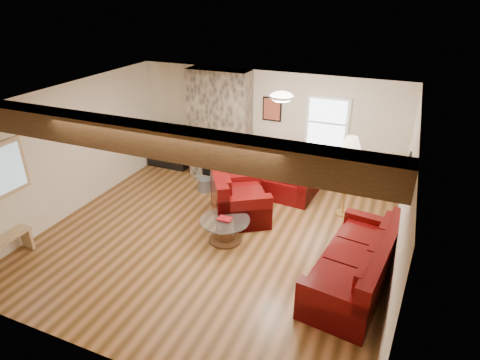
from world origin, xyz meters
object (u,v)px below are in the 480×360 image
object	(u,v)px
tv_cabinet	(169,156)
loveseat	(276,173)
sofa_three	(355,260)
coffee_table	(225,230)
armchair_red	(240,196)
television	(167,137)
floor_lamp	(351,149)

from	to	relation	value
tv_cabinet	loveseat	bearing A→B (deg)	-5.92
sofa_three	coffee_table	world-z (taller)	sofa_three
sofa_three	armchair_red	distance (m)	2.59
loveseat	tv_cabinet	world-z (taller)	loveseat
sofa_three	loveseat	distance (m)	3.17
armchair_red	television	xyz separation A→B (m)	(-2.60, 1.59, 0.29)
armchair_red	floor_lamp	xyz separation A→B (m)	(1.84, 0.89, 0.92)
television	floor_lamp	xyz separation A→B (m)	(4.44, -0.70, 0.63)
armchair_red	television	size ratio (longest dim) A/B	1.37
sofa_three	tv_cabinet	bearing A→B (deg)	-111.22
sofa_three	armchair_red	bearing A→B (deg)	-108.30
sofa_three	coffee_table	size ratio (longest dim) A/B	2.58
floor_lamp	sofa_three	bearing A→B (deg)	-76.43
loveseat	tv_cabinet	size ratio (longest dim) A/B	1.68
loveseat	armchair_red	world-z (taller)	armchair_red
television	floor_lamp	distance (m)	4.54
loveseat	floor_lamp	bearing A→B (deg)	-10.11
tv_cabinet	floor_lamp	world-z (taller)	floor_lamp
tv_cabinet	sofa_three	bearing A→B (deg)	-29.00
sofa_three	television	world-z (taller)	television
television	floor_lamp	bearing A→B (deg)	-9.01
armchair_red	tv_cabinet	world-z (taller)	armchair_red
tv_cabinet	television	bearing A→B (deg)	0.00
loveseat	tv_cabinet	bearing A→B (deg)	178.61
coffee_table	tv_cabinet	xyz separation A→B (m)	(-2.67, 2.44, 0.04)
sofa_three	coffee_table	xyz separation A→B (m)	(-2.26, 0.29, -0.22)
coffee_table	sofa_three	bearing A→B (deg)	-7.44
sofa_three	loveseat	xyz separation A→B (m)	(-2.04, 2.43, 0.02)
floor_lamp	loveseat	bearing A→B (deg)	165.36
floor_lamp	television	bearing A→B (deg)	170.99
coffee_table	tv_cabinet	world-z (taller)	tv_cabinet
armchair_red	floor_lamp	world-z (taller)	floor_lamp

